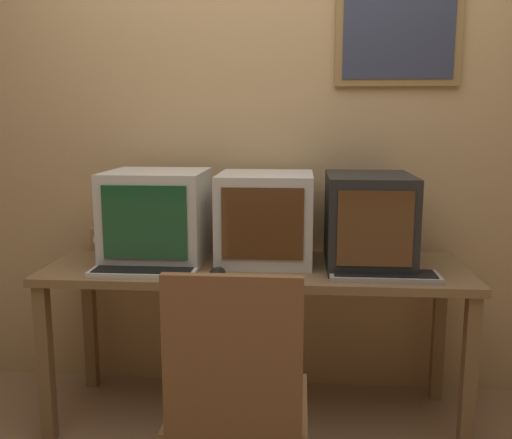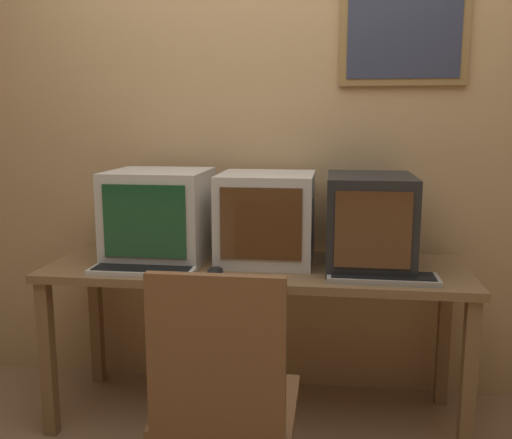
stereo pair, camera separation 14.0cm
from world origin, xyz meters
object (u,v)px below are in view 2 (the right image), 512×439
monitor_center (267,217)px  keyboard_main (142,271)px  monitor_left (160,215)px  office_chair (226,423)px  mouse_near_keyboard (215,272)px  monitor_right (369,222)px  keyboard_side (382,278)px  desk_clock (109,237)px

monitor_center → keyboard_main: bearing=-149.0°
monitor_left → office_chair: size_ratio=0.47×
mouse_near_keyboard → office_chair: 0.68m
monitor_right → mouse_near_keyboard: bearing=-159.7°
keyboard_main → keyboard_side: (1.01, 0.03, -0.00)m
monitor_left → desk_clock: 0.41m
monitor_left → monitor_right: bearing=-1.3°
keyboard_side → desk_clock: (-1.34, 0.43, 0.04)m
office_chair → desk_clock: bearing=128.5°
monitor_right → office_chair: bearing=-122.2°
office_chair → mouse_near_keyboard: bearing=105.1°
keyboard_main → desk_clock: (-0.33, 0.46, 0.04)m
desk_clock → monitor_center: bearing=-10.6°
monitor_center → keyboard_main: monitor_center is taller
monitor_left → office_chair: 1.09m
keyboard_main → keyboard_side: same height
monitor_right → keyboard_main: monitor_right is taller
keyboard_main → mouse_near_keyboard: size_ratio=3.86×
monitor_right → desk_clock: bearing=170.9°
keyboard_main → monitor_right: bearing=14.5°
monitor_center → monitor_right: size_ratio=0.90×
monitor_left → mouse_near_keyboard: size_ratio=3.80×
monitor_center → desk_clock: monitor_center is taller
mouse_near_keyboard → office_chair: (0.15, -0.55, -0.37)m
keyboard_main → office_chair: office_chair is taller
mouse_near_keyboard → desk_clock: (-0.64, 0.45, 0.04)m
mouse_near_keyboard → office_chair: size_ratio=0.12×
mouse_near_keyboard → monitor_left: bearing=140.5°
desk_clock → office_chair: (0.79, -1.00, -0.41)m
monitor_left → mouse_near_keyboard: bearing=-39.5°
monitor_center → keyboard_main: 0.61m
keyboard_side → office_chair: (-0.54, -0.57, -0.36)m
monitor_left → monitor_center: monitor_left is taller
monitor_right → keyboard_side: size_ratio=1.07×
monitor_left → monitor_center: 0.50m
keyboard_main → mouse_near_keyboard: 0.32m
keyboard_side → keyboard_main: bearing=-178.3°
desk_clock → monitor_left: bearing=-29.4°
keyboard_side → office_chair: 0.87m
keyboard_side → monitor_center: bearing=152.0°
monitor_center → mouse_near_keyboard: size_ratio=3.68×
monitor_center → keyboard_side: (0.51, -0.27, -0.19)m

